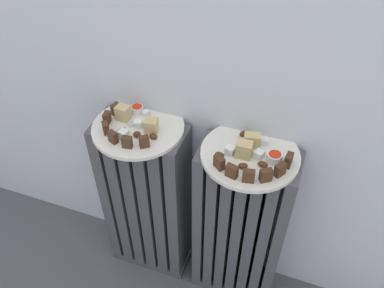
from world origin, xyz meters
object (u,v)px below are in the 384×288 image
object	(u,v)px
jam_bowl_left	(137,109)
jam_bowl_right	(274,157)
plate_left	(138,128)
radiator_left	(147,202)
plate_right	(250,154)
fork	(123,128)
radiator_right	(240,229)

from	to	relation	value
jam_bowl_left	jam_bowl_right	world-z (taller)	jam_bowl_right
jam_bowl_right	plate_left	bearing A→B (deg)	178.83
radiator_left	jam_bowl_left	xyz separation A→B (m)	(-0.03, 0.06, 0.37)
jam_bowl_left	plate_left	bearing A→B (deg)	-63.44
plate_right	jam_bowl_right	size ratio (longest dim) A/B	6.69
jam_bowl_left	fork	bearing A→B (deg)	-93.00
fork	jam_bowl_left	bearing A→B (deg)	87.00
radiator_left	jam_bowl_right	distance (m)	0.55
plate_left	jam_bowl_left	distance (m)	0.07
jam_bowl_right	fork	world-z (taller)	jam_bowl_right
plate_right	fork	distance (m)	0.38
plate_right	jam_bowl_right	distance (m)	0.07
plate_left	plate_right	bearing A→B (deg)	0.00
radiator_left	plate_left	distance (m)	0.35
radiator_right	jam_bowl_right	world-z (taller)	jam_bowl_right
fork	plate_left	bearing A→B (deg)	35.05
radiator_left	plate_left	bearing A→B (deg)	116.57
fork	plate_right	bearing A→B (deg)	3.79
plate_right	jam_bowl_left	bearing A→B (deg)	170.55
radiator_left	fork	distance (m)	0.36
radiator_left	plate_left	size ratio (longest dim) A/B	2.45
jam_bowl_left	plate_right	bearing A→B (deg)	-9.45
plate_left	jam_bowl_left	xyz separation A→B (m)	(-0.03, 0.06, 0.02)
jam_bowl_left	jam_bowl_right	bearing A→B (deg)	-9.09
jam_bowl_right	jam_bowl_left	bearing A→B (deg)	170.91
plate_left	fork	xyz separation A→B (m)	(-0.04, -0.02, 0.01)
plate_right	fork	bearing A→B (deg)	-176.21
radiator_right	jam_bowl_right	distance (m)	0.37
jam_bowl_left	jam_bowl_right	distance (m)	0.44
fork	radiator_right	bearing A→B (deg)	3.79
radiator_left	jam_bowl_right	size ratio (longest dim) A/B	16.39
plate_left	jam_bowl_left	bearing A→B (deg)	116.56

